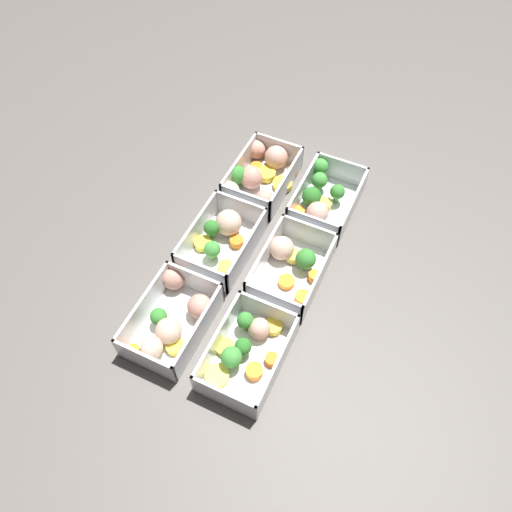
{
  "coord_description": "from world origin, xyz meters",
  "views": [
    {
      "loc": [
        -0.47,
        -0.22,
        0.76
      ],
      "look_at": [
        0.0,
        0.0,
        0.02
      ],
      "focal_mm": 35.0,
      "sensor_mm": 36.0,
      "label": 1
    }
  ],
  "objects": [
    {
      "name": "ground_plane",
      "position": [
        0.0,
        0.0,
        0.0
      ],
      "size": [
        4.0,
        4.0,
        0.0
      ],
      "primitive_type": "plane",
      "color": "#56514C"
    },
    {
      "name": "container_near_left",
      "position": [
        -0.17,
        -0.06,
        0.02
      ],
      "size": [
        0.17,
        0.12,
        0.06
      ],
      "color": "white",
      "rests_on": "ground_plane"
    },
    {
      "name": "container_near_center",
      "position": [
        0.01,
        -0.07,
        0.02
      ],
      "size": [
        0.17,
        0.12,
        0.06
      ],
      "color": "white",
      "rests_on": "ground_plane"
    },
    {
      "name": "container_near_right",
      "position": [
        0.18,
        -0.06,
        0.02
      ],
      "size": [
        0.17,
        0.12,
        0.06
      ],
      "color": "white",
      "rests_on": "ground_plane"
    },
    {
      "name": "container_far_left",
      "position": [
        -0.17,
        0.07,
        0.02
      ],
      "size": [
        0.19,
        0.12,
        0.06
      ],
      "color": "white",
      "rests_on": "ground_plane"
    },
    {
      "name": "container_far_center",
      "position": [
        0.01,
        0.07,
        0.02
      ],
      "size": [
        0.17,
        0.11,
        0.06
      ],
      "color": "white",
      "rests_on": "ground_plane"
    },
    {
      "name": "container_far_right",
      "position": [
        0.18,
        0.08,
        0.02
      ],
      "size": [
        0.19,
        0.14,
        0.06
      ],
      "color": "white",
      "rests_on": "ground_plane"
    }
  ]
}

